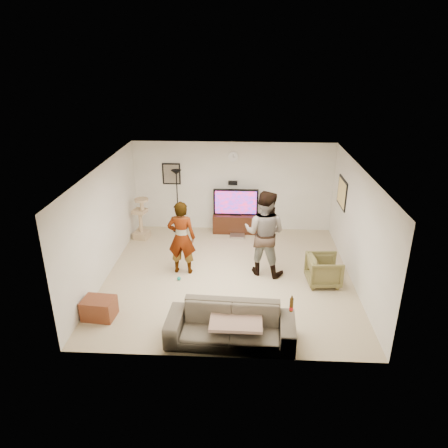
{
  "coord_description": "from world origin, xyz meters",
  "views": [
    {
      "loc": [
        0.33,
        -8.31,
        4.74
      ],
      "look_at": [
        -0.11,
        0.2,
        1.19
      ],
      "focal_mm": 33.42,
      "sensor_mm": 36.0,
      "label": 1
    }
  ],
  "objects_px": {
    "person_left": "(182,238)",
    "sofa": "(230,325)",
    "tv_stand": "(236,223)",
    "cat_tree": "(140,218)",
    "beer_bottle": "(291,305)",
    "side_table": "(99,308)",
    "floor_lamp": "(177,201)",
    "armchair": "(324,270)",
    "tv": "(236,202)",
    "person_right": "(264,233)"
  },
  "relations": [
    {
      "from": "floor_lamp",
      "to": "beer_bottle",
      "type": "xyz_separation_m",
      "value": [
        2.68,
        -4.79,
        -0.11
      ]
    },
    {
      "from": "tv_stand",
      "to": "sofa",
      "type": "distance_m",
      "value": 4.81
    },
    {
      "from": "tv_stand",
      "to": "person_right",
      "type": "xyz_separation_m",
      "value": [
        0.7,
        -2.3,
        0.72
      ]
    },
    {
      "from": "tv",
      "to": "sofa",
      "type": "bearing_deg",
      "value": -89.52
    },
    {
      "from": "armchair",
      "to": "side_table",
      "type": "distance_m",
      "value": 4.73
    },
    {
      "from": "floor_lamp",
      "to": "side_table",
      "type": "relative_size",
      "value": 2.96
    },
    {
      "from": "beer_bottle",
      "to": "floor_lamp",
      "type": "bearing_deg",
      "value": 119.27
    },
    {
      "from": "floor_lamp",
      "to": "armchair",
      "type": "bearing_deg",
      "value": -36.96
    },
    {
      "from": "person_left",
      "to": "tv_stand",
      "type": "bearing_deg",
      "value": -113.2
    },
    {
      "from": "person_left",
      "to": "floor_lamp",
      "type": "bearing_deg",
      "value": -76.27
    },
    {
      "from": "tv_stand",
      "to": "beer_bottle",
      "type": "xyz_separation_m",
      "value": [
        1.07,
        -4.8,
        0.52
      ]
    },
    {
      "from": "floor_lamp",
      "to": "beer_bottle",
      "type": "height_order",
      "value": "floor_lamp"
    },
    {
      "from": "beer_bottle",
      "to": "side_table",
      "type": "xyz_separation_m",
      "value": [
        -3.56,
        0.57,
        -0.58
      ]
    },
    {
      "from": "tv_stand",
      "to": "floor_lamp",
      "type": "relative_size",
      "value": 0.71
    },
    {
      "from": "side_table",
      "to": "armchair",
      "type": "bearing_deg",
      "value": 18.51
    },
    {
      "from": "cat_tree",
      "to": "side_table",
      "type": "relative_size",
      "value": 1.95
    },
    {
      "from": "cat_tree",
      "to": "beer_bottle",
      "type": "xyz_separation_m",
      "value": [
        3.61,
        -4.23,
        0.2
      ]
    },
    {
      "from": "person_left",
      "to": "side_table",
      "type": "xyz_separation_m",
      "value": [
        -1.34,
        -1.86,
        -0.66
      ]
    },
    {
      "from": "sofa",
      "to": "tv",
      "type": "bearing_deg",
      "value": 93.31
    },
    {
      "from": "armchair",
      "to": "tv_stand",
      "type": "bearing_deg",
      "value": 32.25
    },
    {
      "from": "tv_stand",
      "to": "tv",
      "type": "relative_size",
      "value": 1.02
    },
    {
      "from": "tv_stand",
      "to": "cat_tree",
      "type": "height_order",
      "value": "cat_tree"
    },
    {
      "from": "side_table",
      "to": "tv",
      "type": "bearing_deg",
      "value": 59.56
    },
    {
      "from": "tv",
      "to": "beer_bottle",
      "type": "distance_m",
      "value": 4.92
    },
    {
      "from": "tv_stand",
      "to": "tv",
      "type": "distance_m",
      "value": 0.63
    },
    {
      "from": "cat_tree",
      "to": "person_left",
      "type": "relative_size",
      "value": 0.67
    },
    {
      "from": "tv_stand",
      "to": "side_table",
      "type": "relative_size",
      "value": 2.11
    },
    {
      "from": "floor_lamp",
      "to": "sofa",
      "type": "distance_m",
      "value": 5.09
    },
    {
      "from": "sofa",
      "to": "beer_bottle",
      "type": "height_order",
      "value": "beer_bottle"
    },
    {
      "from": "beer_bottle",
      "to": "armchair",
      "type": "height_order",
      "value": "beer_bottle"
    },
    {
      "from": "person_left",
      "to": "sofa",
      "type": "distance_m",
      "value": 2.76
    },
    {
      "from": "person_left",
      "to": "side_table",
      "type": "relative_size",
      "value": 2.89
    },
    {
      "from": "tv",
      "to": "armchair",
      "type": "xyz_separation_m",
      "value": [
        2.0,
        -2.74,
        -0.57
      ]
    },
    {
      "from": "armchair",
      "to": "floor_lamp",
      "type": "bearing_deg",
      "value": 49.18
    },
    {
      "from": "cat_tree",
      "to": "person_right",
      "type": "bearing_deg",
      "value": -28.01
    },
    {
      "from": "tv_stand",
      "to": "sofa",
      "type": "bearing_deg",
      "value": -89.52
    },
    {
      "from": "tv_stand",
      "to": "cat_tree",
      "type": "distance_m",
      "value": 2.63
    },
    {
      "from": "person_right",
      "to": "cat_tree",
      "type": "bearing_deg",
      "value": -8.72
    },
    {
      "from": "tv_stand",
      "to": "person_left",
      "type": "bearing_deg",
      "value": -115.89
    },
    {
      "from": "side_table",
      "to": "sofa",
      "type": "bearing_deg",
      "value": -12.63
    },
    {
      "from": "sofa",
      "to": "beer_bottle",
      "type": "bearing_deg",
      "value": 2.83
    },
    {
      "from": "tv",
      "to": "person_left",
      "type": "relative_size",
      "value": 0.71
    },
    {
      "from": "person_right",
      "to": "sofa",
      "type": "bearing_deg",
      "value": 94.56
    },
    {
      "from": "tv_stand",
      "to": "sofa",
      "type": "height_order",
      "value": "sofa"
    },
    {
      "from": "sofa",
      "to": "beer_bottle",
      "type": "distance_m",
      "value": 1.12
    },
    {
      "from": "cat_tree",
      "to": "beer_bottle",
      "type": "relative_size",
      "value": 4.65
    },
    {
      "from": "person_right",
      "to": "person_left",
      "type": "bearing_deg",
      "value": 21.61
    },
    {
      "from": "cat_tree",
      "to": "sofa",
      "type": "bearing_deg",
      "value": -58.57
    },
    {
      "from": "tv",
      "to": "floor_lamp",
      "type": "bearing_deg",
      "value": -179.3
    },
    {
      "from": "person_left",
      "to": "side_table",
      "type": "bearing_deg",
      "value": 56.98
    }
  ]
}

